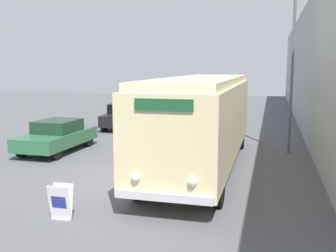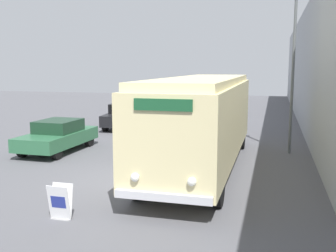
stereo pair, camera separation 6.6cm
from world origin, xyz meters
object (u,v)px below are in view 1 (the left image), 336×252
Objects in this scene: parked_car_mid at (124,116)px; sign_board at (61,203)px; vintage_bus at (202,117)px; streetlamp at (293,49)px; parked_car_near at (57,136)px.

sign_board is at bearing -80.84° from parked_car_mid.
parked_car_mid is at bearing 127.29° from vintage_bus.
streetlamp reaches higher than parked_car_near.
vintage_bus is 6.49m from sign_board.
vintage_bus is at bearing -58.61° from parked_car_mid.
vintage_bus is at bearing 66.76° from sign_board.
parked_car_near is at bearing 120.93° from sign_board.
vintage_bus is 2.55× the size of parked_car_near.
parked_car_mid is (0.41, 7.06, 0.05)m from parked_car_near.
sign_board is at bearing -58.09° from parked_car_near.
streetlamp is (3.22, 3.46, 2.56)m from vintage_bus.
streetlamp reaches higher than vintage_bus.
sign_board is 0.13× the size of streetlamp.
sign_board is 11.62m from streetlamp.
sign_board is 8.15m from parked_car_near.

